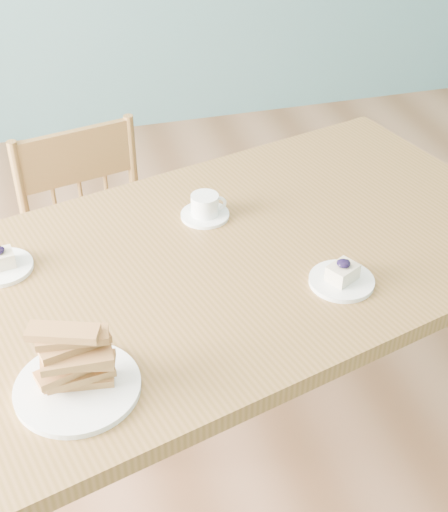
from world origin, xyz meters
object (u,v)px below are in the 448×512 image
object	(u,v)px
dining_table	(237,277)
dining_chair	(102,266)
cheesecake_plate_far	(1,264)
cheesecake_plate_near	(342,277)
biscotti_plate	(75,371)
coffee_cup	(205,208)

from	to	relation	value
dining_table	dining_chair	xyz separation A→B (m)	(-0.31, 0.53, -0.29)
cheesecake_plate_far	cheesecake_plate_near	bearing A→B (deg)	-19.36
dining_table	cheesecake_plate_far	distance (m)	0.59
dining_table	dining_chair	size ratio (longest dim) A/B	1.92
cheesecake_plate_near	biscotti_plate	distance (m)	0.67
cheesecake_plate_near	dining_chair	bearing A→B (deg)	125.29
dining_table	cheesecake_plate_far	xyz separation A→B (m)	(-0.58, 0.08, 0.10)
dining_chair	cheesecake_plate_far	bearing A→B (deg)	-133.35
dining_table	biscotti_plate	size ratio (longest dim) A/B	6.89
cheesecake_plate_far	coffee_cup	distance (m)	0.55
dining_table	biscotti_plate	world-z (taller)	biscotti_plate
dining_table	dining_chair	world-z (taller)	dining_chair
dining_table	dining_chair	distance (m)	0.68
dining_table	coffee_cup	world-z (taller)	coffee_cup
cheesecake_plate_near	cheesecake_plate_far	world-z (taller)	cheesecake_plate_near
dining_chair	coffee_cup	bearing A→B (deg)	-65.28
dining_chair	cheesecake_plate_near	bearing A→B (deg)	-67.38
biscotti_plate	cheesecake_plate_near	bearing A→B (deg)	15.23
dining_table	coffee_cup	size ratio (longest dim) A/B	13.24
dining_table	cheesecake_plate_far	bearing A→B (deg)	156.92
cheesecake_plate_far	dining_chair	bearing A→B (deg)	59.32
coffee_cup	cheesecake_plate_near	bearing A→B (deg)	-50.40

